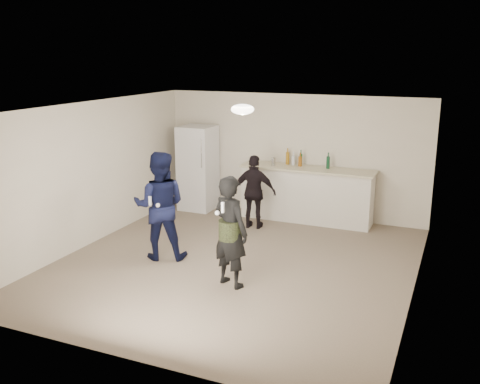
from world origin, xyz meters
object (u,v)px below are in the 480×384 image
at_px(man, 160,206).
at_px(woman, 230,232).
at_px(counter, 306,195).
at_px(spectator, 255,192).
at_px(shaker, 273,162).
at_px(fridge, 198,168).

bearing_deg(man, woman, 138.18).
height_order(counter, spectator, spectator).
height_order(shaker, spectator, spectator).
relative_size(shaker, woman, 0.10).
bearing_deg(spectator, woman, 98.23).
height_order(counter, fridge, fridge).
xyz_separation_m(counter, woman, (-0.14, -3.43, 0.30)).
relative_size(fridge, shaker, 10.59).
bearing_deg(counter, woman, -92.39).
bearing_deg(fridge, man, -74.82).
relative_size(counter, spectator, 1.82).
bearing_deg(woman, counter, -73.14).
relative_size(counter, shaker, 15.29).
bearing_deg(shaker, spectator, -97.79).
bearing_deg(fridge, shaker, -0.22).
distance_m(fridge, man, 2.92).
bearing_deg(shaker, man, -108.65).
distance_m(counter, man, 3.34).
xyz_separation_m(fridge, man, (0.76, -2.81, -0.01)).
distance_m(fridge, spectator, 1.79).
relative_size(man, woman, 1.09).
bearing_deg(shaker, counter, 6.33).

